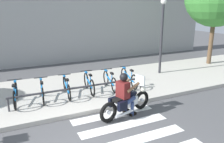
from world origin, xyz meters
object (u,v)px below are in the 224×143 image
rider (125,92)px  bicycle_3 (89,83)px  bike_rack (83,88)px  bicycle_1 (42,91)px  bicycle_4 (110,81)px  motorcycle (126,102)px  bicycle_0 (15,94)px  bicycle_2 (67,87)px  bicycle_5 (129,78)px  street_lamp (162,30)px

rider → bicycle_3: 2.20m
bike_rack → bicycle_1: bearing=157.5°
bicycle_4 → motorcycle: bearing=-100.4°
bicycle_0 → bicycle_2: bicycle_0 is taller
rider → bicycle_5: rider is taller
bicycle_2 → rider: bearing=-58.2°
bicycle_1 → bicycle_4: bicycle_4 is taller
rider → bicycle_5: size_ratio=0.85×
rider → bicycle_2: size_ratio=0.86×
motorcycle → bicycle_0: 3.82m
bike_rack → street_lamp: size_ratio=1.34×
bicycle_3 → bicycle_0: bearing=180.0°
motorcycle → bicycle_0: bearing=146.4°
rider → motorcycle: bearing=12.5°
bicycle_1 → bicycle_4: 2.68m
bicycle_2 → bicycle_3: bicycle_3 is taller
motorcycle → rider: 0.38m
bicycle_2 → bike_rack: (0.45, -0.56, 0.09)m
bicycle_4 → street_lamp: 3.86m
bicycle_4 → bicycle_0: bearing=-180.0°
motorcycle → bicycle_4: bearing=79.6°
bicycle_3 → bicycle_5: (1.79, 0.00, -0.01)m
bicycle_0 → street_lamp: (6.82, 1.00, 1.82)m
bicycle_0 → bike_rack: (2.23, -0.55, 0.07)m
street_lamp → bicycle_3: bearing=-166.4°
rider → bike_rack: 1.83m
bicycle_2 → bicycle_1: bearing=-180.0°
bicycle_4 → bicycle_5: bicycle_5 is taller
bicycle_4 → street_lamp: (3.25, 1.00, 1.83)m
bicycle_2 → bicycle_4: bearing=-0.0°
rider → street_lamp: bearing=40.2°
bicycle_1 → rider: bearing=-43.9°
bicycle_1 → bicycle_4: size_ratio=0.98×
bicycle_1 → bicycle_2: bicycle_1 is taller
street_lamp → motorcycle: bearing=-139.4°
bicycle_2 → motorcycle: bearing=-56.6°
bicycle_2 → street_lamp: size_ratio=0.44×
bicycle_2 → bicycle_5: (2.68, -0.00, 0.01)m
bicycle_3 → street_lamp: 4.63m
bicycle_0 → bicycle_4: 3.57m
bicycle_0 → bicycle_3: bearing=-0.0°
bike_rack → street_lamp: 5.15m
bicycle_0 → bicycle_3: bicycle_3 is taller
bicycle_2 → bicycle_4: size_ratio=1.02×
motorcycle → street_lamp: street_lamp is taller
bicycle_0 → bicycle_1: 0.89m
bicycle_3 → bike_rack: (-0.45, -0.55, 0.07)m
rider → street_lamp: (3.71, 3.14, 1.49)m
bicycle_5 → bike_rack: bicycle_5 is taller
bicycle_3 → street_lamp: size_ratio=0.43×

